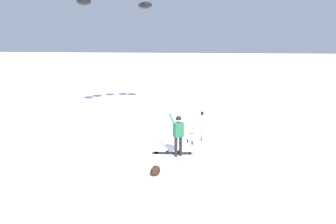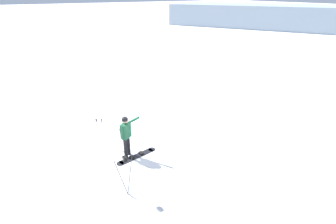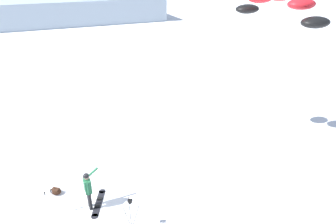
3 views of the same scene
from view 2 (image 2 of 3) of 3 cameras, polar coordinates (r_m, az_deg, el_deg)
The scene contains 7 objects.
ground_plane at distance 10.64m, azimuth -7.86°, elevation -9.93°, with size 300.00×300.00×0.00m, color white.
snowboarder at distance 10.16m, azimuth -9.38°, elevation -4.50°, with size 0.73×0.59×1.82m.
snowboard at distance 10.64m, azimuth -7.02°, elevation -9.72°, with size 1.80×0.51×0.10m.
gear_bag_large at distance 12.32m, azimuth -9.98°, elevation -3.91°, with size 0.42×0.57×0.30m.
camera_tripod at distance 8.34m, azimuth -9.41°, elevation -12.32°, with size 0.63×0.55×1.50m.
ski_poles at distance 11.31m, azimuth -15.00°, elevation -3.43°, with size 0.27×0.29×1.25m.
distant_ridge at distance 54.83m, azimuth 23.48°, elevation 19.11°, with size 31.91×40.48×3.84m.
Camera 2 is at (3.24, 8.08, 6.12)m, focal length 27.25 mm.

